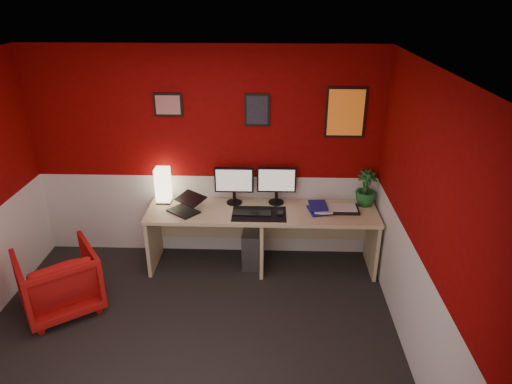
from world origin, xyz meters
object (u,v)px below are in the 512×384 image
Objects in this scene: shoji_lamp at (163,186)px; monitor_left at (234,180)px; desk at (262,239)px; laptop at (183,203)px; monitor_right at (277,180)px; armchair at (59,280)px; zen_tray at (343,209)px; pc_tower at (252,246)px; potted_plant at (366,188)px.

shoji_lamp is 0.69× the size of monitor_left.
desk is 7.88× the size of laptop.
armchair is (-2.19, -1.06, -0.69)m from monitor_right.
monitor_right is 0.82m from zen_tray.
monitor_left is (0.55, 0.26, 0.18)m from laptop.
shoji_lamp is 1.25m from pc_tower.
armchair is (-2.94, -0.89, -0.41)m from zen_tray.
laptop is at bearing -172.83° from potted_plant.
pc_tower is (1.03, -0.12, -0.70)m from shoji_lamp.
laptop is at bearing -167.43° from pc_tower.
monitor_right is 1.38× the size of potted_plant.
zen_tray is (1.79, 0.11, -0.09)m from laptop.
monitor_right is at bearing 52.77° from desk.
zen_tray is at bearing -0.07° from pc_tower.
monitor_right reaches higher than potted_plant.
potted_plant is at bearing 46.29° from laptop.
laptop is (-0.88, -0.07, 0.47)m from desk.
zen_tray is 0.37m from potted_plant.
potted_plant is at bearing 0.01° from shoji_lamp.
potted_plant is at bearing -0.92° from monitor_right.
desk is 1.32m from potted_plant.
monitor_left is 1.66× the size of zen_tray.
desk is at bearing -28.92° from pc_tower.
armchair is at bearing -163.15° from zen_tray.
desk is 6.50× the size of shoji_lamp.
potted_plant is 3.43m from armchair.
laptop is at bearing -176.64° from zen_tray.
monitor_left is (-0.33, 0.19, 0.66)m from desk.
monitor_left is at bearing 150.37° from desk.
potted_plant is 0.57× the size of armchair.
pc_tower is at bearing 49.72° from laptop.
desk is 1.30m from shoji_lamp.
laptop is 0.63m from monitor_left.
laptop is 1.09m from monitor_right.
laptop is at bearing -165.15° from monitor_right.
shoji_lamp is at bearing -165.83° from armchair.
armchair is (-3.21, -1.05, -0.60)m from potted_plant.
monitor_left is 0.83m from pc_tower.
laptop is 0.99m from pc_tower.
shoji_lamp is at bearing 175.36° from laptop.
zen_tray is (0.75, -0.17, -0.28)m from monitor_right.
shoji_lamp is 0.83m from monitor_left.
monitor_right is 0.85m from pc_tower.
monitor_right is (0.16, 0.21, 0.66)m from desk.
potted_plant reaches higher than shoji_lamp.
laptop is 0.73× the size of pc_tower.
shoji_lamp is 1.31m from monitor_right.
shoji_lamp is 2.07m from zen_tray.
laptop is at bearing 178.66° from armchair.
zen_tray is 0.78× the size of pc_tower.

